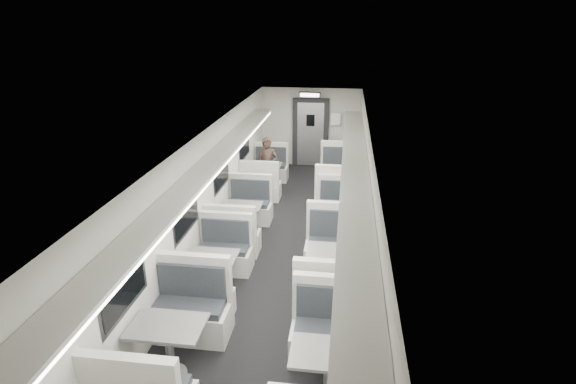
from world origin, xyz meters
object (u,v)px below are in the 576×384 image
(booth_left_a, at_px, (266,176))
(booth_right_c, at_px, (335,272))
(booth_left_d, at_px, (170,350))
(exit_sign, at_px, (310,95))
(vestibule_door, at_px, (310,133))
(booth_right_b, at_px, (338,220))
(booth_left_c, at_px, (213,273))
(booth_right_a, at_px, (340,184))
(booth_right_d, at_px, (328,377))
(passenger, at_px, (267,166))
(booth_left_b, at_px, (242,220))

(booth_left_a, distance_m, booth_right_c, 5.19)
(booth_left_d, height_order, exit_sign, exit_sign)
(exit_sign, bearing_deg, vestibule_door, 90.00)
(booth_right_b, bearing_deg, booth_left_c, -130.04)
(booth_right_a, bearing_deg, booth_right_d, -90.00)
(passenger, height_order, exit_sign, exit_sign)
(booth_left_c, bearing_deg, booth_left_d, -90.00)
(booth_left_a, relative_size, booth_left_b, 0.99)
(passenger, bearing_deg, booth_left_a, 109.05)
(booth_left_d, bearing_deg, booth_right_a, 72.63)
(booth_left_c, distance_m, passenger, 4.62)
(booth_right_b, bearing_deg, booth_left_a, 127.50)
(vestibule_door, height_order, exit_sign, exit_sign)
(booth_right_c, xyz_separation_m, vestibule_door, (-1.00, 7.01, 0.63))
(booth_left_a, distance_m, booth_right_a, 2.07)
(passenger, bearing_deg, booth_left_b, -89.30)
(booth_left_b, xyz_separation_m, booth_right_d, (2.00, -4.25, 0.03))
(vestibule_door, bearing_deg, exit_sign, -90.00)
(booth_right_d, relative_size, passenger, 1.42)
(booth_right_a, xyz_separation_m, exit_sign, (-1.00, 2.25, 1.86))
(booth_left_c, distance_m, exit_sign, 7.06)
(booth_left_b, relative_size, booth_right_c, 0.88)
(booth_left_a, height_order, booth_right_c, booth_right_c)
(booth_left_b, bearing_deg, exit_sign, 77.69)
(booth_left_d, distance_m, booth_right_c, 2.92)
(booth_right_a, height_order, booth_right_c, booth_right_a)
(booth_left_b, distance_m, exit_sign, 5.07)
(booth_left_b, bearing_deg, booth_left_c, -90.00)
(booth_right_c, bearing_deg, booth_left_a, 112.66)
(exit_sign, bearing_deg, booth_left_c, -98.47)
(booth_left_b, distance_m, passenger, 2.50)
(booth_right_c, bearing_deg, booth_left_c, -174.43)
(booth_left_b, xyz_separation_m, exit_sign, (1.00, 4.58, 1.92))
(booth_right_c, distance_m, passenger, 4.81)
(booth_right_b, height_order, booth_right_c, booth_right_c)
(booth_left_c, height_order, booth_left_d, booth_left_d)
(booth_right_a, distance_m, exit_sign, 3.09)
(booth_left_d, distance_m, booth_right_b, 4.75)
(passenger, xyz_separation_m, vestibule_door, (0.89, 2.60, 0.28))
(passenger, bearing_deg, booth_right_c, -63.53)
(booth_right_a, xyz_separation_m, booth_right_b, (0.00, -2.09, -0.06))
(booth_left_b, height_order, booth_right_c, booth_right_c)
(booth_left_b, height_order, booth_left_c, booth_left_b)
(booth_left_b, distance_m, booth_right_b, 2.02)
(booth_left_d, xyz_separation_m, booth_right_d, (2.00, -0.19, -0.01))
(booth_right_b, xyz_separation_m, booth_right_d, (0.00, -4.50, 0.03))
(vestibule_door, bearing_deg, booth_right_d, -83.88)
(booth_right_a, relative_size, passenger, 1.53)
(booth_left_b, xyz_separation_m, booth_left_c, (0.00, -2.13, -0.00))
(booth_left_d, height_order, booth_right_d, booth_left_d)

